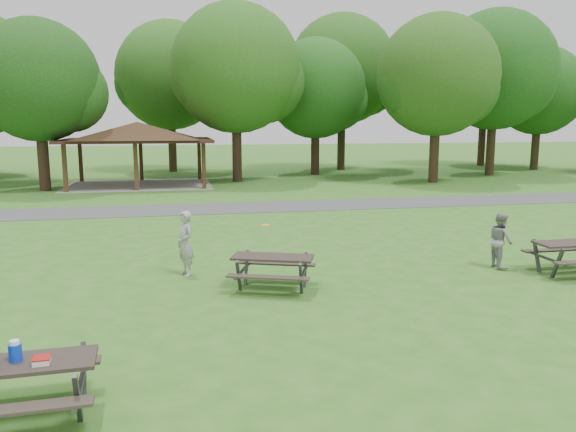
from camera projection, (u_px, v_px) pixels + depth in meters
The scene contains 18 objects.
ground at pixel (279, 314), 11.28m from camera, with size 160.00×160.00×0.00m, color #30651D.
asphalt_path at pixel (221, 208), 24.79m from camera, with size 120.00×3.20×0.02m, color #434345.
pavilion at pixel (137, 134), 33.14m from camera, with size 8.60×7.01×3.76m.
tree_row_d at pixel (40, 84), 30.29m from camera, with size 6.93×6.60×9.27m.
tree_row_e at pixel (237, 72), 34.71m from camera, with size 8.40×8.00×11.02m.
tree_row_f at pixel (317, 92), 39.44m from camera, with size 7.35×7.00×9.55m.
tree_row_g at pixel (438, 79), 34.27m from camera, with size 7.77×7.40×10.25m.
tree_row_h at pixel (496, 74), 38.72m from camera, with size 8.61×8.20×11.37m.
tree_row_i at pixel (540, 93), 43.47m from camera, with size 7.14×6.80×9.52m.
tree_deep_b at pixel (171, 79), 41.63m from camera, with size 8.40×8.00×11.13m.
tree_deep_c at pixel (343, 73), 43.14m from camera, with size 8.82×8.40×11.90m.
tree_deep_d at pixel (486, 82), 47.23m from camera, with size 8.40×8.00×11.27m.
picnic_table_near at pixel (4, 368), 7.12m from camera, with size 1.94×1.59×1.30m.
picnic_table_middle at pixel (273, 264), 12.88m from camera, with size 2.24×2.03×0.80m.
picnic_table_far at pixel (574, 250), 14.17m from camera, with size 1.96×1.60×0.85m.
frisbee_in_flight at pixel (266, 225), 14.10m from camera, with size 0.30×0.30×0.02m.
frisbee_thrower at pixel (185, 243), 13.99m from camera, with size 0.59×0.39×1.63m, color #A1A1A3.
frisbee_catcher at pixel (500, 240), 14.74m from camera, with size 0.71×0.56×1.47m, color gray.
Camera 1 is at (-1.99, -10.60, 3.85)m, focal length 35.00 mm.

